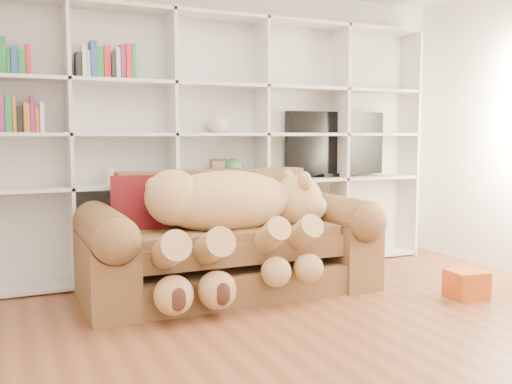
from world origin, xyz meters
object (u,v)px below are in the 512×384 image
sofa (229,247)px  teddy_bear (232,214)px  gift_box (466,284)px  tv (335,145)px

sofa → teddy_bear: size_ratio=1.42×
sofa → teddy_bear: (-0.05, -0.20, 0.30)m
gift_box → tv: (-0.19, 1.67, 1.08)m
sofa → tv: size_ratio=2.10×
sofa → gift_box: (1.66, -0.95, -0.26)m
teddy_bear → gift_box: teddy_bear is taller
sofa → gift_box: bearing=-29.9°
gift_box → tv: bearing=96.6°
tv → teddy_bear: bearing=-149.1°
sofa → tv: 1.82m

